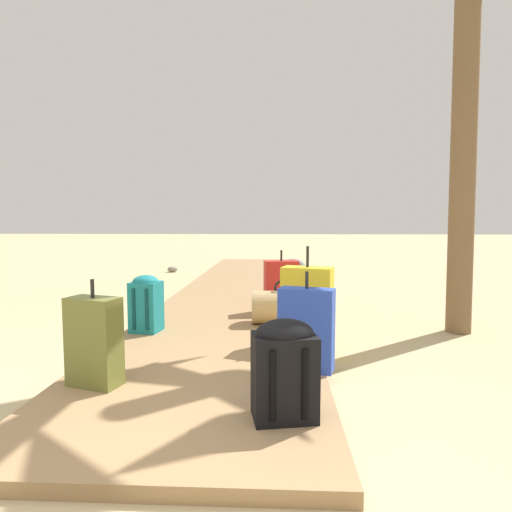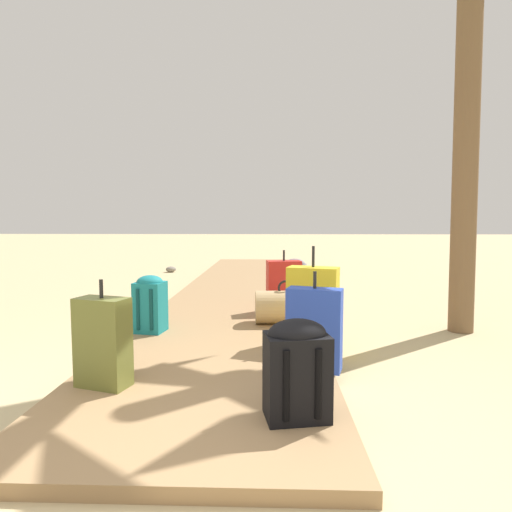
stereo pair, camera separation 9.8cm
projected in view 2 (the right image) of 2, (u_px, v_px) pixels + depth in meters
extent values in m
plane|color=tan|center=(236.00, 306.00, 5.70)|extent=(60.00, 60.00, 0.00)
cube|color=#9E7A51|center=(241.00, 291.00, 6.69)|extent=(1.81, 10.01, 0.08)
cube|color=gold|center=(313.00, 306.00, 3.62)|extent=(0.47, 0.33, 0.67)
cylinder|color=black|center=(313.00, 257.00, 3.58)|extent=(0.02, 0.02, 0.18)
cylinder|color=tan|center=(285.00, 307.00, 4.39)|extent=(0.64, 0.38, 0.34)
torus|color=black|center=(286.00, 288.00, 4.37)|extent=(0.17, 0.03, 0.16)
cube|color=olive|center=(103.00, 342.00, 2.71)|extent=(0.37, 0.26, 0.58)
cylinder|color=black|center=(101.00, 289.00, 2.68)|extent=(0.02, 0.02, 0.12)
cube|color=slate|center=(295.00, 281.00, 5.81)|extent=(0.34, 0.28, 0.47)
ellipsoid|color=slate|center=(295.00, 264.00, 5.79)|extent=(0.32, 0.26, 0.15)
cylinder|color=#3A3A3D|center=(288.00, 282.00, 5.71)|extent=(0.04, 0.04, 0.38)
cylinder|color=#3A3A3D|center=(299.00, 282.00, 5.68)|extent=(0.04, 0.04, 0.38)
cube|color=black|center=(297.00, 376.00, 2.28)|extent=(0.37, 0.29, 0.46)
ellipsoid|color=black|center=(297.00, 334.00, 2.26)|extent=(0.36, 0.28, 0.17)
cylinder|color=black|center=(286.00, 386.00, 2.15)|extent=(0.04, 0.04, 0.37)
cylinder|color=black|center=(318.00, 384.00, 2.17)|extent=(0.04, 0.04, 0.37)
cube|color=red|center=(284.00, 286.00, 4.98)|extent=(0.42, 0.27, 0.60)
cylinder|color=black|center=(284.00, 255.00, 4.95)|extent=(0.02, 0.02, 0.13)
cube|color=#197A7F|center=(150.00, 307.00, 4.05)|extent=(0.30, 0.28, 0.48)
ellipsoid|color=#197A7F|center=(150.00, 282.00, 4.03)|extent=(0.28, 0.27, 0.13)
cylinder|color=#0C3D3F|center=(138.00, 309.00, 3.95)|extent=(0.04, 0.04, 0.39)
cylinder|color=#0C3D3F|center=(151.00, 310.00, 3.92)|extent=(0.04, 0.04, 0.39)
cube|color=#2847B7|center=(314.00, 329.00, 3.02)|extent=(0.42, 0.27, 0.59)
cylinder|color=black|center=(315.00, 280.00, 2.99)|extent=(0.02, 0.02, 0.12)
cylinder|color=brown|center=(467.00, 125.00, 4.27)|extent=(0.25, 0.34, 4.23)
ellipsoid|color=gray|center=(171.00, 269.00, 9.41)|extent=(0.30, 0.29, 0.13)
ellipsoid|color=#5B5651|center=(153.00, 281.00, 7.67)|extent=(0.19, 0.20, 0.10)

